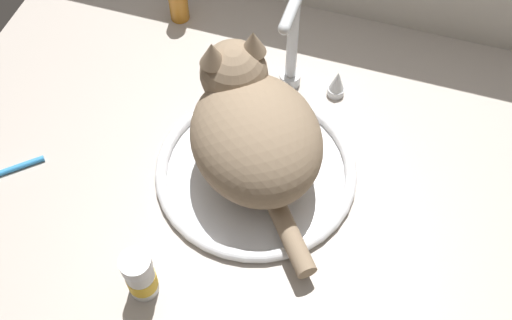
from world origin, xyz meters
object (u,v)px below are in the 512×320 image
(cat, at_px, (252,128))
(sink_basin, at_px, (256,170))
(faucet, at_px, (291,56))
(pill_bottle, at_px, (140,276))

(cat, bearing_deg, sink_basin, -51.41)
(faucet, relative_size, cat, 0.63)
(sink_basin, bearing_deg, faucet, 90.00)
(faucet, distance_m, cat, 0.20)
(sink_basin, xyz_separation_m, faucet, (0.00, 0.21, 0.07))
(sink_basin, bearing_deg, pill_bottle, -111.56)
(sink_basin, height_order, cat, cat)
(faucet, xyz_separation_m, cat, (-0.01, -0.19, 0.03))
(sink_basin, relative_size, cat, 1.02)
(cat, bearing_deg, pill_bottle, -108.30)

